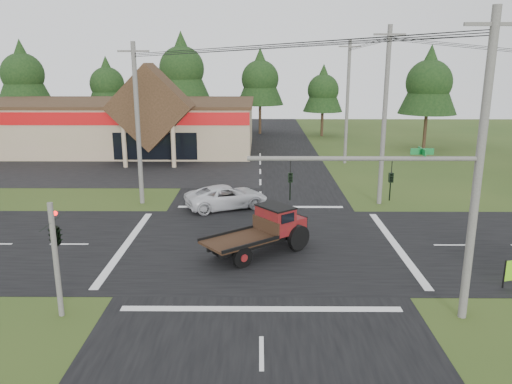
{
  "coord_description": "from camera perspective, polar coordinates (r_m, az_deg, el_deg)",
  "views": [
    {
      "loc": [
        -0.08,
        -24.41,
        9.2
      ],
      "look_at": [
        -0.26,
        2.52,
        2.2
      ],
      "focal_mm": 35.0,
      "sensor_mm": 36.0,
      "label": 1
    }
  ],
  "objects": [
    {
      "name": "tree_row_a",
      "position": [
        71.03,
        -25.14,
        12.3
      ],
      "size": [
        6.72,
        6.72,
        12.12
      ],
      "color": "#332316",
      "rests_on": "ground"
    },
    {
      "name": "parking_apron",
      "position": [
        46.5,
        -17.05,
        2.53
      ],
      "size": [
        28.0,
        14.0,
        0.02
      ],
      "primitive_type": "cube",
      "color": "black",
      "rests_on": "ground"
    },
    {
      "name": "traffic_signal_corner",
      "position": [
        19.47,
        -22.07,
        -3.48
      ],
      "size": [
        0.53,
        2.48,
        4.4
      ],
      "color": "#595651",
      "rests_on": "ground"
    },
    {
      "name": "tree_side_ne",
      "position": [
        57.36,
        19.19,
        11.96
      ],
      "size": [
        6.16,
        6.16,
        11.11
      ],
      "color": "#332316",
      "rests_on": "ground"
    },
    {
      "name": "tree_row_b",
      "position": [
        69.38,
        -16.67,
        11.91
      ],
      "size": [
        5.6,
        5.6,
        10.1
      ],
      "color": "#332316",
      "rests_on": "ground"
    },
    {
      "name": "white_pickup",
      "position": [
        32.49,
        -3.38,
        -0.55
      ],
      "size": [
        5.88,
        4.35,
        1.49
      ],
      "primitive_type": "imported",
      "rotation": [
        0.0,
        0.0,
        1.97
      ],
      "color": "silver",
      "rests_on": "ground"
    },
    {
      "name": "road_ns",
      "position": [
        26.08,
        0.55,
        -6.06
      ],
      "size": [
        12.0,
        120.0,
        0.02
      ],
      "primitive_type": "cube",
      "color": "black",
      "rests_on": "ground"
    },
    {
      "name": "utility_pole_ne",
      "position": [
        33.57,
        14.48,
        8.45
      ],
      "size": [
        2.0,
        0.3,
        11.5
      ],
      "color": "#595651",
      "rests_on": "ground"
    },
    {
      "name": "antique_flatbed_truck",
      "position": [
        24.54,
        0.23,
        -4.55
      ],
      "size": [
        5.68,
        5.11,
        2.33
      ],
      "primitive_type": null,
      "rotation": [
        0.0,
        0.0,
        -0.9
      ],
      "color": "#5F0D17",
      "rests_on": "ground"
    },
    {
      "name": "tree_row_c",
      "position": [
        66.16,
        -8.49,
        14.0
      ],
      "size": [
        7.28,
        7.28,
        13.13
      ],
      "color": "#332316",
      "rests_on": "ground"
    },
    {
      "name": "tree_row_d",
      "position": [
        66.43,
        0.47,
        12.99
      ],
      "size": [
        6.16,
        6.16,
        11.11
      ],
      "color": "#332316",
      "rests_on": "ground"
    },
    {
      "name": "utility_pole_n",
      "position": [
        47.23,
        10.4,
        10.13
      ],
      "size": [
        2.0,
        0.3,
        11.2
      ],
      "color": "#595651",
      "rests_on": "ground"
    },
    {
      "name": "tree_row_e",
      "position": [
        64.99,
        7.69,
        11.65
      ],
      "size": [
        5.04,
        5.04,
        9.09
      ],
      "color": "#332316",
      "rests_on": "ground"
    },
    {
      "name": "utility_pole_nw",
      "position": [
        33.58,
        -13.38,
        7.66
      ],
      "size": [
        2.0,
        0.3,
        10.5
      ],
      "color": "#595651",
      "rests_on": "ground"
    },
    {
      "name": "ground",
      "position": [
        26.08,
        0.55,
        -6.08
      ],
      "size": [
        120.0,
        120.0,
        0.0
      ],
      "primitive_type": "plane",
      "color": "#2D4518",
      "rests_on": "ground"
    },
    {
      "name": "cvs_building",
      "position": [
        56.56,
        -15.79,
        7.5
      ],
      "size": [
        30.4,
        18.2,
        9.19
      ],
      "color": "tan",
      "rests_on": "ground"
    },
    {
      "name": "utility_pole_nr",
      "position": [
        18.87,
        24.09,
        2.41
      ],
      "size": [
        2.0,
        0.3,
        11.0
      ],
      "color": "#595651",
      "rests_on": "ground"
    },
    {
      "name": "traffic_signal_mast",
      "position": [
        18.53,
        18.94,
        -1.16
      ],
      "size": [
        8.12,
        0.24,
        7.0
      ],
      "color": "#595651",
      "rests_on": "ground"
    },
    {
      "name": "road_ew",
      "position": [
        26.08,
        0.55,
        -6.06
      ],
      "size": [
        120.0,
        12.0,
        0.02
      ],
      "primitive_type": "cube",
      "color": "black",
      "rests_on": "ground"
    }
  ]
}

